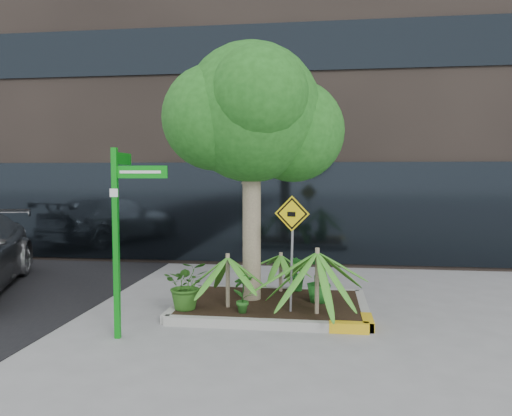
# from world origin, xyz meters

# --- Properties ---
(ground) EXTENTS (80.00, 80.00, 0.00)m
(ground) POSITION_xyz_m (0.00, 0.00, 0.00)
(ground) COLOR gray
(ground) RESTS_ON ground
(building) EXTENTS (18.00, 8.00, 15.00)m
(building) POSITION_xyz_m (0.50, 8.50, 7.50)
(building) COLOR #2D2621
(building) RESTS_ON ground
(planter) EXTENTS (3.35, 2.36, 0.15)m
(planter) POSITION_xyz_m (0.23, 0.27, 0.10)
(planter) COLOR #9E9E99
(planter) RESTS_ON ground
(tree) EXTENTS (3.18, 2.82, 4.77)m
(tree) POSITION_xyz_m (-0.18, 0.48, 3.48)
(tree) COLOR tan
(tree) RESTS_ON ground
(palm_front) EXTENTS (1.21, 1.21, 1.34)m
(palm_front) POSITION_xyz_m (1.01, -0.34, 1.15)
(palm_front) COLOR tan
(palm_front) RESTS_ON ground
(palm_left) EXTENTS (1.03, 1.03, 1.15)m
(palm_left) POSITION_xyz_m (-0.50, -0.15, 1.01)
(palm_left) COLOR tan
(palm_left) RESTS_ON ground
(palm_back) EXTENTS (0.85, 0.85, 0.94)m
(palm_back) POSITION_xyz_m (0.30, 1.11, 0.85)
(palm_back) COLOR tan
(palm_back) RESTS_ON ground
(shrub_a) EXTENTS (0.91, 0.91, 0.82)m
(shrub_a) POSITION_xyz_m (-1.15, -0.36, 0.56)
(shrub_a) COLOR #295C1A
(shrub_a) RESTS_ON planter
(shrub_b) EXTENTS (0.61, 0.61, 0.78)m
(shrub_b) POSITION_xyz_m (1.03, 0.39, 0.54)
(shrub_b) COLOR #1F6821
(shrub_b) RESTS_ON planter
(shrub_c) EXTENTS (0.49, 0.49, 0.66)m
(shrub_c) POSITION_xyz_m (-0.19, -0.46, 0.48)
(shrub_c) COLOR #25641E
(shrub_c) RESTS_ON planter
(shrub_d) EXTENTS (0.49, 0.49, 0.68)m
(shrub_d) POSITION_xyz_m (0.62, 1.15, 0.49)
(shrub_d) COLOR #1E6920
(shrub_d) RESTS_ON planter
(street_sign_post) EXTENTS (0.84, 0.82, 2.79)m
(street_sign_post) POSITION_xyz_m (-1.83, -1.44, 1.72)
(street_sign_post) COLOR #0C8D16
(street_sign_post) RESTS_ON ground
(cattle_sign) EXTENTS (0.58, 0.18, 1.90)m
(cattle_sign) POSITION_xyz_m (0.59, -0.24, 1.44)
(cattle_sign) COLOR slate
(cattle_sign) RESTS_ON ground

